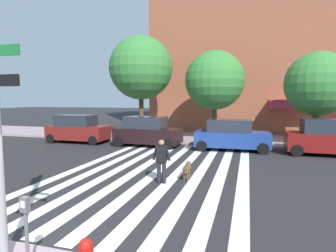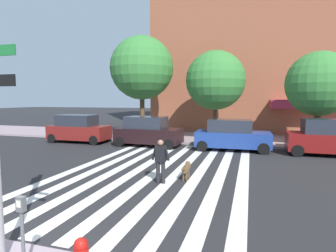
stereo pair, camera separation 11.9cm
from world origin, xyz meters
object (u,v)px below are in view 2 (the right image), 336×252
object	(u,v)px
parked_car_near_curb	(79,129)
parked_car_fourth_in_line	(328,138)
parking_meter_second_along	(22,224)
street_tree_further	(319,84)
parked_car_third_in_line	(232,135)
pedestrian_bystander	(332,132)
street_tree_middle	(215,80)
dog_on_leash	(186,168)
parked_car_behind_first	(148,132)
street_tree_nearest	(142,68)
pedestrian_dog_walker	(161,159)

from	to	relation	value
parked_car_near_curb	parked_car_fourth_in_line	bearing A→B (deg)	0.00
parking_meter_second_along	street_tree_further	xyz separation A→B (m)	(7.71, 15.84, 3.05)
parked_car_third_in_line	pedestrian_bystander	xyz separation A→B (m)	(6.02, 2.36, 0.15)
parked_car_near_curb	street_tree_middle	distance (m)	10.61
street_tree_middle	pedestrian_bystander	xyz separation A→B (m)	(7.50, -1.05, -3.42)
street_tree_further	dog_on_leash	size ratio (longest dim) A/B	5.90
parked_car_fourth_in_line	street_tree_middle	xyz separation A→B (m)	(-6.71, 3.41, 3.53)
street_tree_further	parked_car_near_curb	bearing A→B (deg)	-171.52
parked_car_third_in_line	street_tree_middle	size ratio (longest dim) A/B	0.69
parked_car_near_curb	parked_car_behind_first	xyz separation A→B (m)	(5.40, 0.00, -0.02)
dog_on_leash	parked_car_fourth_in_line	bearing A→B (deg)	45.99
parking_meter_second_along	parked_car_behind_first	bearing A→B (deg)	102.20
parked_car_near_curb	street_tree_nearest	distance (m)	6.65
parked_car_fourth_in_line	parked_car_third_in_line	bearing A→B (deg)	-179.97
street_tree_nearest	street_tree_middle	world-z (taller)	street_tree_nearest
parked_car_near_curb	street_tree_middle	world-z (taller)	street_tree_middle
parked_car_behind_first	parked_car_near_curb	bearing A→B (deg)	-179.98
parked_car_fourth_in_line	parked_car_behind_first	bearing A→B (deg)	179.99
street_tree_middle	pedestrian_bystander	size ratio (longest dim) A/B	3.98
parked_car_fourth_in_line	dog_on_leash	xyz separation A→B (m)	(-6.52, -6.75, -0.53)
parked_car_fourth_in_line	street_tree_middle	world-z (taller)	street_tree_middle
parked_car_third_in_line	parked_car_behind_first	bearing A→B (deg)	179.96
parked_car_behind_first	street_tree_nearest	bearing A→B (deg)	118.36
dog_on_leash	parked_car_third_in_line	bearing A→B (deg)	79.22
parked_car_near_curb	street_tree_further	world-z (taller)	street_tree_further
parking_meter_second_along	parked_car_third_in_line	bearing A→B (deg)	79.14
parked_car_behind_first	street_tree_further	bearing A→B (deg)	12.66
parked_car_behind_first	parked_car_fourth_in_line	xyz separation A→B (m)	(10.72, -0.00, 0.01)
parking_meter_second_along	parked_car_third_in_line	size ratio (longest dim) A/B	0.30
street_tree_middle	pedestrian_bystander	bearing A→B (deg)	-8.00
parked_car_near_curb	parked_car_behind_first	bearing A→B (deg)	0.02
dog_on_leash	parked_car_near_curb	bearing A→B (deg)	144.91
pedestrian_dog_walker	dog_on_leash	bearing A→B (deg)	43.78
parked_car_fourth_in_line	street_tree_further	xyz separation A→B (m)	(-0.10, 2.39, 3.11)
parking_meter_second_along	pedestrian_dog_walker	world-z (taller)	pedestrian_dog_walker
dog_on_leash	pedestrian_bystander	xyz separation A→B (m)	(7.31, 9.10, 0.63)
parked_car_near_curb	dog_on_leash	bearing A→B (deg)	-35.09
street_tree_further	pedestrian_dog_walker	size ratio (longest dim) A/B	3.65
street_tree_middle	street_tree_nearest	bearing A→B (deg)	-176.51
parked_car_near_curb	parked_car_third_in_line	bearing A→B (deg)	-0.01
parked_car_near_curb	parked_car_behind_first	size ratio (longest dim) A/B	0.99
street_tree_nearest	pedestrian_dog_walker	xyz separation A→B (m)	(5.05, -10.58, -4.61)
dog_on_leash	parking_meter_second_along	bearing A→B (deg)	-100.94
parked_car_near_curb	parking_meter_second_along	bearing A→B (deg)	-58.30
parking_meter_second_along	dog_on_leash	world-z (taller)	parking_meter_second_along
pedestrian_bystander	parking_meter_second_along	bearing A→B (deg)	-118.56
parked_car_fourth_in_line	street_tree_further	bearing A→B (deg)	92.38
parking_meter_second_along	street_tree_middle	world-z (taller)	street_tree_middle
parked_car_behind_first	pedestrian_bystander	bearing A→B (deg)	11.55
parking_meter_second_along	pedestrian_dog_walker	xyz separation A→B (m)	(0.49, 5.93, -0.10)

